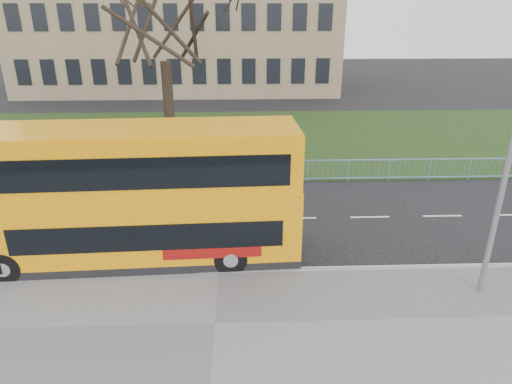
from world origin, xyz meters
TOP-DOWN VIEW (x-y plane):
  - ground at (0.00, 0.00)m, footprint 120.00×120.00m
  - kerb at (0.00, -1.55)m, footprint 80.00×0.20m
  - grass_verge at (0.00, 14.30)m, footprint 80.00×15.40m
  - guard_railing at (0.00, 6.60)m, footprint 40.00×0.12m
  - bare_tree at (-3.00, 10.00)m, footprint 8.79×8.79m
  - civic_building at (-5.00, 35.00)m, footprint 30.00×15.00m
  - yellow_bus at (-2.78, -0.46)m, footprint 10.87×3.02m
  - street_lamp at (7.74, -2.89)m, footprint 1.81×0.26m

SIDE VIEW (x-z plane):
  - ground at x=0.00m, z-range 0.00..0.00m
  - grass_verge at x=0.00m, z-range 0.00..0.08m
  - kerb at x=0.00m, z-range 0.00..0.14m
  - guard_railing at x=0.00m, z-range 0.00..1.10m
  - yellow_bus at x=-2.78m, z-range 0.16..4.68m
  - street_lamp at x=7.74m, z-range 0.53..9.06m
  - bare_tree at x=-3.00m, z-range 0.08..12.64m
  - civic_building at x=-5.00m, z-range 0.00..14.00m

